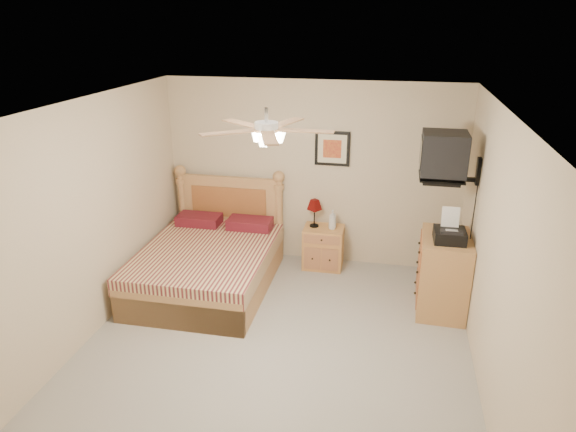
# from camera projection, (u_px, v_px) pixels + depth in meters

# --- Properties ---
(floor) EXTENTS (4.50, 4.50, 0.00)m
(floor) POSITION_uv_depth(u_px,v_px,m) (275.00, 350.00, 5.35)
(floor) COLOR gray
(floor) RESTS_ON ground
(ceiling) EXTENTS (4.00, 4.50, 0.04)m
(ceiling) POSITION_uv_depth(u_px,v_px,m) (272.00, 108.00, 4.44)
(ceiling) COLOR white
(ceiling) RESTS_ON ground
(wall_back) EXTENTS (4.00, 0.04, 2.50)m
(wall_back) POSITION_uv_depth(u_px,v_px,m) (312.00, 174.00, 6.94)
(wall_back) COLOR #C8B494
(wall_back) RESTS_ON ground
(wall_front) EXTENTS (4.00, 0.04, 2.50)m
(wall_front) POSITION_uv_depth(u_px,v_px,m) (179.00, 403.00, 2.84)
(wall_front) COLOR #C8B494
(wall_front) RESTS_ON ground
(wall_left) EXTENTS (0.04, 4.50, 2.50)m
(wall_left) POSITION_uv_depth(u_px,v_px,m) (85.00, 224.00, 5.28)
(wall_left) COLOR #C8B494
(wall_left) RESTS_ON ground
(wall_right) EXTENTS (0.04, 4.50, 2.50)m
(wall_right) POSITION_uv_depth(u_px,v_px,m) (494.00, 259.00, 4.51)
(wall_right) COLOR #C8B494
(wall_right) RESTS_ON ground
(bed) EXTENTS (1.55, 2.02, 1.30)m
(bed) POSITION_uv_depth(u_px,v_px,m) (205.00, 241.00, 6.35)
(bed) COLOR #BA7C4E
(bed) RESTS_ON ground
(nightstand) EXTENTS (0.54, 0.40, 0.58)m
(nightstand) POSITION_uv_depth(u_px,v_px,m) (323.00, 247.00, 7.03)
(nightstand) COLOR #C08241
(nightstand) RESTS_ON ground
(table_lamp) EXTENTS (0.24, 0.24, 0.38)m
(table_lamp) POSITION_uv_depth(u_px,v_px,m) (314.00, 213.00, 6.91)
(table_lamp) COLOR #500706
(table_lamp) RESTS_ON nightstand
(lotion_bottle) EXTENTS (0.12, 0.13, 0.27)m
(lotion_bottle) POSITION_uv_depth(u_px,v_px,m) (333.00, 220.00, 6.84)
(lotion_bottle) COLOR silver
(lotion_bottle) RESTS_ON nightstand
(framed_picture) EXTENTS (0.46, 0.04, 0.46)m
(framed_picture) POSITION_uv_depth(u_px,v_px,m) (332.00, 149.00, 6.74)
(framed_picture) COLOR black
(framed_picture) RESTS_ON wall_back
(dresser) EXTENTS (0.57, 0.80, 0.93)m
(dresser) POSITION_uv_depth(u_px,v_px,m) (443.00, 274.00, 5.94)
(dresser) COLOR #B57747
(dresser) RESTS_ON ground
(fax_machine) EXTENTS (0.35, 0.37, 0.36)m
(fax_machine) POSITION_uv_depth(u_px,v_px,m) (451.00, 226.00, 5.59)
(fax_machine) COLOR black
(fax_machine) RESTS_ON dresser
(magazine_lower) EXTENTS (0.31, 0.35, 0.03)m
(magazine_lower) POSITION_uv_depth(u_px,v_px,m) (441.00, 226.00, 6.05)
(magazine_lower) COLOR #B3A58D
(magazine_lower) RESTS_ON dresser
(magazine_upper) EXTENTS (0.24, 0.30, 0.02)m
(magazine_upper) POSITION_uv_depth(u_px,v_px,m) (444.00, 224.00, 6.03)
(magazine_upper) COLOR tan
(magazine_upper) RESTS_ON magazine_lower
(wall_tv) EXTENTS (0.56, 0.46, 0.58)m
(wall_tv) POSITION_uv_depth(u_px,v_px,m) (458.00, 158.00, 5.57)
(wall_tv) COLOR black
(wall_tv) RESTS_ON wall_right
(ceiling_fan) EXTENTS (1.14, 1.14, 0.28)m
(ceiling_fan) POSITION_uv_depth(u_px,v_px,m) (267.00, 129.00, 4.30)
(ceiling_fan) COLOR white
(ceiling_fan) RESTS_ON ceiling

